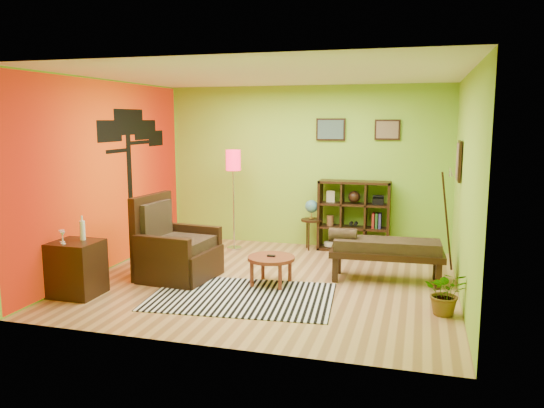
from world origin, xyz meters
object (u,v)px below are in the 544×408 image
(bench, at_px, (383,248))
(potted_plant, at_px, (446,297))
(cube_shelf, at_px, (355,216))
(coffee_table, at_px, (271,260))
(armchair, at_px, (174,253))
(side_cabinet, at_px, (76,268))
(globe_table, at_px, (311,212))
(floor_lamp, at_px, (233,169))

(bench, xyz_separation_m, potted_plant, (0.79, -1.14, -0.25))
(cube_shelf, height_order, bench, cube_shelf)
(coffee_table, relative_size, armchair, 0.54)
(coffee_table, distance_m, cube_shelf, 2.37)
(side_cabinet, relative_size, globe_table, 1.18)
(armchair, height_order, cube_shelf, cube_shelf)
(coffee_table, relative_size, floor_lamp, 0.37)
(armchair, bearing_deg, coffee_table, 1.78)
(armchair, relative_size, side_cabinet, 1.15)
(floor_lamp, bearing_deg, globe_table, 14.63)
(armchair, height_order, side_cabinet, armchair)
(side_cabinet, distance_m, cube_shelf, 4.53)
(coffee_table, bearing_deg, potted_plant, -13.58)
(coffee_table, bearing_deg, bench, 22.64)
(armchair, distance_m, side_cabinet, 1.35)
(globe_table, bearing_deg, bench, -48.64)
(side_cabinet, distance_m, floor_lamp, 3.23)
(side_cabinet, bearing_deg, armchair, 50.63)
(floor_lamp, distance_m, potted_plant, 4.27)
(floor_lamp, bearing_deg, armchair, -97.73)
(side_cabinet, xyz_separation_m, potted_plant, (4.50, 0.55, -0.15))
(cube_shelf, bearing_deg, potted_plant, -63.17)
(potted_plant, bearing_deg, armchair, 172.26)
(side_cabinet, bearing_deg, cube_shelf, 46.54)
(potted_plant, bearing_deg, bench, 124.67)
(floor_lamp, relative_size, potted_plant, 3.25)
(globe_table, bearing_deg, floor_lamp, -165.37)
(bench, bearing_deg, globe_table, 131.36)
(cube_shelf, bearing_deg, coffee_table, -111.05)
(side_cabinet, distance_m, potted_plant, 4.54)
(coffee_table, bearing_deg, armchair, -178.22)
(bench, bearing_deg, potted_plant, -55.33)
(potted_plant, bearing_deg, globe_table, 128.62)
(globe_table, bearing_deg, potted_plant, -51.38)
(cube_shelf, xyz_separation_m, bench, (0.60, -1.60, -0.14))
(coffee_table, distance_m, side_cabinet, 2.51)
(coffee_table, xyz_separation_m, armchair, (-1.41, -0.04, 0.02))
(coffee_table, relative_size, bench, 0.40)
(cube_shelf, bearing_deg, floor_lamp, -167.83)
(globe_table, bearing_deg, side_cabinet, -126.85)
(globe_table, xyz_separation_m, potted_plant, (2.11, -2.64, -0.45))
(floor_lamp, bearing_deg, side_cabinet, -111.09)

